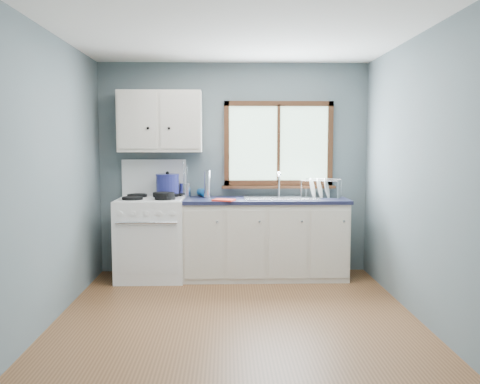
{
  "coord_description": "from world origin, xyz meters",
  "views": [
    {
      "loc": [
        -0.09,
        -4.29,
        1.54
      ],
      "look_at": [
        0.05,
        0.9,
        1.05
      ],
      "focal_mm": 38.0,
      "sensor_mm": 36.0,
      "label": 1
    }
  ],
  "objects_px": {
    "sink": "(281,204)",
    "stockpot": "(168,184)",
    "skillet": "(164,195)",
    "thermos": "(207,184)",
    "base_cabinets": "(265,242)",
    "dish_rack": "(321,193)",
    "utensil_crock": "(185,190)",
    "gas_range": "(151,236)"
  },
  "relations": [
    {
      "from": "stockpot",
      "to": "skillet",
      "type": "bearing_deg",
      "value": -91.73
    },
    {
      "from": "base_cabinets",
      "to": "dish_rack",
      "type": "distance_m",
      "value": 0.87
    },
    {
      "from": "stockpot",
      "to": "sink",
      "type": "bearing_deg",
      "value": -5.25
    },
    {
      "from": "skillet",
      "to": "base_cabinets",
      "type": "bearing_deg",
      "value": -10.24
    },
    {
      "from": "stockpot",
      "to": "thermos",
      "type": "relative_size",
      "value": 0.87
    },
    {
      "from": "gas_range",
      "to": "skillet",
      "type": "xyz_separation_m",
      "value": [
        0.17,
        -0.15,
        0.49
      ]
    },
    {
      "from": "skillet",
      "to": "thermos",
      "type": "bearing_deg",
      "value": 8.81
    },
    {
      "from": "utensil_crock",
      "to": "dish_rack",
      "type": "distance_m",
      "value": 1.59
    },
    {
      "from": "stockpot",
      "to": "thermos",
      "type": "distance_m",
      "value": 0.46
    },
    {
      "from": "base_cabinets",
      "to": "skillet",
      "type": "xyz_separation_m",
      "value": [
        -1.14,
        -0.17,
        0.57
      ]
    },
    {
      "from": "gas_range",
      "to": "dish_rack",
      "type": "relative_size",
      "value": 2.6
    },
    {
      "from": "gas_range",
      "to": "sink",
      "type": "xyz_separation_m",
      "value": [
        1.49,
        0.02,
        0.37
      ]
    },
    {
      "from": "skillet",
      "to": "utensil_crock",
      "type": "xyz_separation_m",
      "value": [
        0.21,
        0.35,
        0.02
      ]
    },
    {
      "from": "stockpot",
      "to": "gas_range",
      "type": "bearing_deg",
      "value": -141.75
    },
    {
      "from": "gas_range",
      "to": "stockpot",
      "type": "distance_m",
      "value": 0.63
    },
    {
      "from": "sink",
      "to": "utensil_crock",
      "type": "bearing_deg",
      "value": 170.56
    },
    {
      "from": "sink",
      "to": "skillet",
      "type": "distance_m",
      "value": 1.33
    },
    {
      "from": "utensil_crock",
      "to": "dish_rack",
      "type": "bearing_deg",
      "value": -4.45
    },
    {
      "from": "sink",
      "to": "dish_rack",
      "type": "height_order",
      "value": "sink"
    },
    {
      "from": "utensil_crock",
      "to": "thermos",
      "type": "bearing_deg",
      "value": -22.09
    },
    {
      "from": "gas_range",
      "to": "utensil_crock",
      "type": "relative_size",
      "value": 3.23
    },
    {
      "from": "gas_range",
      "to": "thermos",
      "type": "distance_m",
      "value": 0.87
    },
    {
      "from": "stockpot",
      "to": "thermos",
      "type": "height_order",
      "value": "thermos"
    },
    {
      "from": "base_cabinets",
      "to": "thermos",
      "type": "distance_m",
      "value": 0.95
    },
    {
      "from": "gas_range",
      "to": "dish_rack",
      "type": "xyz_separation_m",
      "value": [
        1.96,
        0.08,
        0.49
      ]
    },
    {
      "from": "stockpot",
      "to": "utensil_crock",
      "type": "height_order",
      "value": "utensil_crock"
    },
    {
      "from": "base_cabinets",
      "to": "sink",
      "type": "distance_m",
      "value": 0.48
    },
    {
      "from": "sink",
      "to": "thermos",
      "type": "distance_m",
      "value": 0.88
    },
    {
      "from": "base_cabinets",
      "to": "dish_rack",
      "type": "height_order",
      "value": "dish_rack"
    },
    {
      "from": "gas_range",
      "to": "base_cabinets",
      "type": "height_order",
      "value": "gas_range"
    },
    {
      "from": "base_cabinets",
      "to": "dish_rack",
      "type": "xyz_separation_m",
      "value": [
        0.65,
        0.06,
        0.57
      ]
    },
    {
      "from": "stockpot",
      "to": "thermos",
      "type": "xyz_separation_m",
      "value": [
        0.46,
        -0.04,
        -0.0
      ]
    },
    {
      "from": "sink",
      "to": "stockpot",
      "type": "relative_size",
      "value": 3.05
    },
    {
      "from": "skillet",
      "to": "thermos",
      "type": "height_order",
      "value": "thermos"
    },
    {
      "from": "skillet",
      "to": "thermos",
      "type": "xyz_separation_m",
      "value": [
        0.47,
        0.24,
        0.09
      ]
    },
    {
      "from": "utensil_crock",
      "to": "dish_rack",
      "type": "relative_size",
      "value": 0.8
    },
    {
      "from": "skillet",
      "to": "dish_rack",
      "type": "xyz_separation_m",
      "value": [
        1.79,
        0.23,
        -0.0
      ]
    },
    {
      "from": "gas_range",
      "to": "utensil_crock",
      "type": "distance_m",
      "value": 0.67
    },
    {
      "from": "sink",
      "to": "dish_rack",
      "type": "xyz_separation_m",
      "value": [
        0.47,
        0.06,
        0.12
      ]
    },
    {
      "from": "stockpot",
      "to": "utensil_crock",
      "type": "bearing_deg",
      "value": 18.08
    },
    {
      "from": "base_cabinets",
      "to": "skillet",
      "type": "distance_m",
      "value": 1.29
    },
    {
      "from": "skillet",
      "to": "stockpot",
      "type": "bearing_deg",
      "value": 69.76
    }
  ]
}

